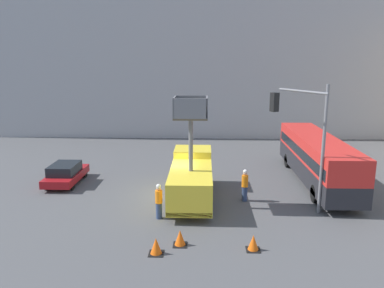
# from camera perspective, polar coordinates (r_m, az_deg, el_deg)

# --- Properties ---
(ground_plane) EXTENTS (120.00, 120.00, 0.00)m
(ground_plane) POSITION_cam_1_polar(r_m,az_deg,el_deg) (23.27, -2.72, -7.90)
(ground_plane) COLOR #4C4C4F
(building_backdrop_far) EXTENTS (44.00, 10.00, 17.83)m
(building_backdrop_far) POSITION_cam_1_polar(r_m,az_deg,el_deg) (44.19, -0.48, 13.60)
(building_backdrop_far) COLOR #9E9EA3
(building_backdrop_far) RESTS_ON ground_plane
(utility_truck) EXTENTS (2.37, 7.29, 6.25)m
(utility_truck) POSITION_cam_1_polar(r_m,az_deg,el_deg) (22.31, -0.07, -4.86)
(utility_truck) COLOR yellow
(utility_truck) RESTS_ON ground_plane
(city_bus) EXTENTS (2.45, 12.04, 3.14)m
(city_bus) POSITION_cam_1_polar(r_m,az_deg,el_deg) (26.59, 18.44, -1.76)
(city_bus) COLOR #232328
(city_bus) RESTS_ON ground_plane
(traffic_light_pole) EXTENTS (3.28, 3.04, 6.97)m
(traffic_light_pole) POSITION_cam_1_polar(r_m,az_deg,el_deg) (19.93, 17.31, 1.97)
(traffic_light_pole) COLOR slate
(traffic_light_pole) RESTS_ON ground_plane
(road_worker_near_truck) EXTENTS (0.38, 0.38, 1.90)m
(road_worker_near_truck) POSITION_cam_1_polar(r_m,az_deg,el_deg) (19.85, -5.08, -8.67)
(road_worker_near_truck) COLOR navy
(road_worker_near_truck) RESTS_ON ground_plane
(road_worker_directing) EXTENTS (0.38, 0.38, 1.93)m
(road_worker_directing) POSITION_cam_1_polar(r_m,az_deg,el_deg) (22.36, 8.05, -6.22)
(road_worker_directing) COLOR navy
(road_worker_directing) RESTS_ON ground_plane
(traffic_cone_near_truck) EXTENTS (0.64, 0.64, 0.73)m
(traffic_cone_near_truck) POSITION_cam_1_polar(r_m,az_deg,el_deg) (16.71, -5.51, -15.27)
(traffic_cone_near_truck) COLOR black
(traffic_cone_near_truck) RESTS_ON ground_plane
(traffic_cone_mid_road) EXTENTS (0.62, 0.62, 0.70)m
(traffic_cone_mid_road) POSITION_cam_1_polar(r_m,az_deg,el_deg) (17.15, 9.32, -14.67)
(traffic_cone_mid_road) COLOR black
(traffic_cone_mid_road) RESTS_ON ground_plane
(traffic_cone_far_side) EXTENTS (0.64, 0.64, 0.73)m
(traffic_cone_far_side) POSITION_cam_1_polar(r_m,az_deg,el_deg) (17.34, -1.83, -14.14)
(traffic_cone_far_side) COLOR black
(traffic_cone_far_side) RESTS_ON ground_plane
(parked_car_curbside) EXTENTS (1.89, 4.23, 1.40)m
(parked_car_curbside) POSITION_cam_1_polar(r_m,az_deg,el_deg) (26.66, -18.70, -4.26)
(parked_car_curbside) COLOR maroon
(parked_car_curbside) RESTS_ON ground_plane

